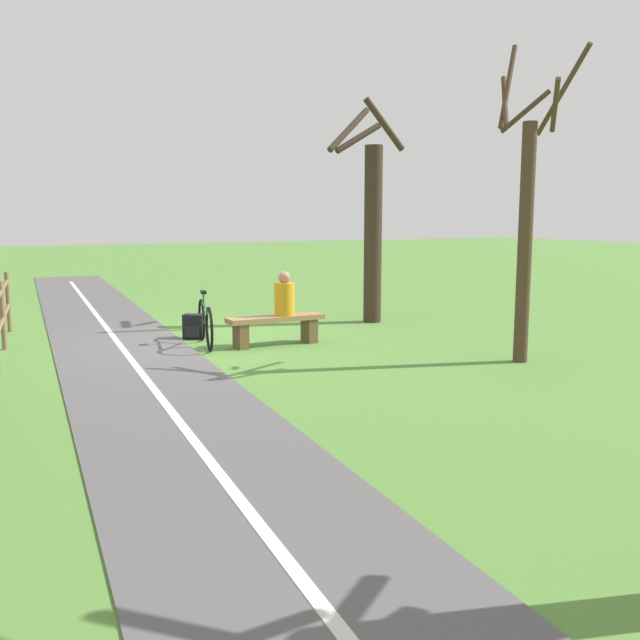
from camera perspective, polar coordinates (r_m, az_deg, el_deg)
The scene contains 9 objects.
ground_plane at distance 11.84m, azimuth -9.11°, elevation -1.81°, with size 80.00×80.00×0.00m, color #548438.
paved_path at distance 7.70m, azimuth -11.91°, elevation -7.50°, with size 2.06×36.00×0.02m, color #565454.
path_centre_line at distance 7.69m, azimuth -11.91°, elevation -7.42°, with size 0.10×32.00×0.00m, color silver.
bench at distance 11.42m, azimuth -3.62°, elevation -0.43°, with size 1.64×0.45×0.48m.
person_seated at distance 11.42m, azimuth -2.91°, elevation 1.92°, with size 0.34×0.34×0.72m.
bicycle at distance 11.51m, azimuth -9.32°, elevation -0.23°, with size 0.31×1.74×0.88m.
backpack at distance 12.19m, azimuth -10.24°, elevation -0.55°, with size 0.41×0.38×0.42m.
tree_near_bench at distance 13.82m, azimuth 4.23°, elevation 7.91°, with size 1.33×1.33×4.25m.
tree_by_path at distance 10.40m, azimuth 16.43°, elevation 7.81°, with size 1.13×1.12×4.49m.
Camera 1 is at (3.09, 11.23, 2.12)m, focal length 39.32 mm.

